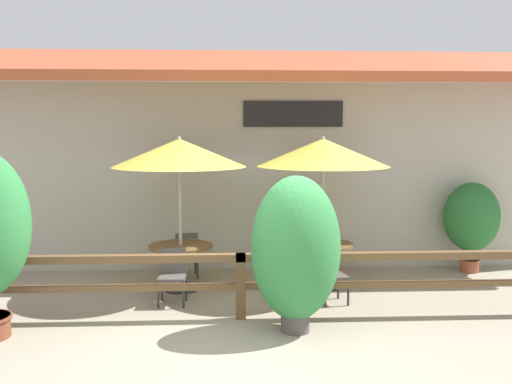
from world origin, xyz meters
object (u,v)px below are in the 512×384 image
Objects in this scene: chair_middle_streetside at (331,272)px; potted_plant_small_flowering at (296,250)px; dining_table_middle at (322,252)px; chair_near_streetside at (173,273)px; dining_table_near at (181,254)px; patio_umbrella_middle at (323,153)px; chair_near_wallside at (186,252)px; chair_middle_wallside at (316,250)px; patio_umbrella_near at (179,153)px; potted_plant_broad_leaf at (472,218)px.

potted_plant_small_flowering is at bearing -131.66° from chair_middle_streetside.
potted_plant_small_flowering is (-0.70, -2.10, 0.50)m from dining_table_middle.
chair_near_streetside is at bearing -162.71° from dining_table_middle.
patio_umbrella_middle reaches higher than dining_table_near.
dining_table_near is 1.27× the size of chair_near_wallside.
chair_middle_wallside is at bearing 34.71° from chair_near_streetside.
patio_umbrella_middle is (2.40, 0.01, 0.00)m from patio_umbrella_near.
dining_table_middle is (2.46, 0.77, 0.14)m from chair_near_streetside.
chair_near_streetside is 0.50× the size of potted_plant_broad_leaf.
patio_umbrella_middle is 3.04× the size of chair_middle_streetside.
chair_middle_streetside is at bearing -149.50° from potted_plant_broad_leaf.
potted_plant_broad_leaf is (5.48, 1.72, 0.56)m from chair_near_streetside.
chair_near_streetside is at bearing 166.17° from chair_middle_streetside.
chair_middle_wallside is 0.40× the size of potted_plant_small_flowering.
patio_umbrella_near reaches higher than chair_near_streetside.
chair_middle_streetside is 1.63m from chair_middle_wallside.
patio_umbrella_near is 5.65m from potted_plant_broad_leaf.
patio_umbrella_middle reaches higher than chair_near_wallside.
patio_umbrella_middle reaches higher than dining_table_middle.
patio_umbrella_middle is at bearing 19.62° from chair_near_streetside.
chair_middle_streetside is (0.01, -0.81, -0.14)m from dining_table_middle.
potted_plant_small_flowering reaches higher than chair_middle_streetside.
chair_middle_streetside reaches higher than dining_table_near.
chair_middle_wallside is at bearing 18.68° from patio_umbrella_near.
potted_plant_small_flowering reaches higher than chair_near_streetside.
patio_umbrella_near is 3.04× the size of chair_near_streetside.
chair_middle_wallside is 3.07m from potted_plant_small_flowering.
chair_near_streetside is at bearing -162.71° from patio_umbrella_middle.
dining_table_near is at bearing 148.73° from chair_middle_streetside.
dining_table_near is at bearing 30.95° from chair_middle_wallside.
dining_table_near is 0.63× the size of potted_plant_broad_leaf.
patio_umbrella_near is 2.40× the size of dining_table_near.
chair_near_wallside is at bearing 162.33° from patio_umbrella_middle.
chair_middle_streetside is at bearing 61.07° from potted_plant_small_flowering.
chair_near_wallside is 0.50× the size of potted_plant_broad_leaf.
dining_table_middle is 0.83m from chair_middle_wallside.
potted_plant_broad_leaf is at bearing 19.80° from chair_near_streetside.
chair_middle_streetside is at bearing -89.46° from patio_umbrella_middle.
dining_table_near is 1.27× the size of chair_near_streetside.
dining_table_middle is at bearing 77.82° from chair_middle_streetside.
chair_middle_streetside is 1.00× the size of chair_middle_wallside.
chair_middle_streetside is at bearing 137.17° from chair_near_wallside.
patio_umbrella_near is 1.51× the size of potted_plant_broad_leaf.
patio_umbrella_near is at bearing -169.90° from potted_plant_broad_leaf.
chair_middle_wallside is at bearing 87.82° from dining_table_middle.
patio_umbrella_middle is (2.46, 0.77, 1.84)m from chair_near_streetside.
chair_near_wallside is 0.33× the size of patio_umbrella_middle.
patio_umbrella_near reaches higher than chair_middle_streetside.
potted_plant_broad_leaf is at bearing 10.10° from dining_table_near.
chair_near_wallside and chair_middle_wallside have the same top height.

